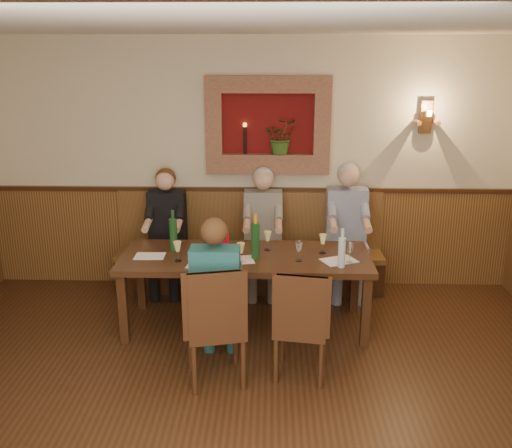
{
  "coord_description": "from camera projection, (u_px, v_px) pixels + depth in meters",
  "views": [
    {
      "loc": [
        0.24,
        -3.3,
        2.65
      ],
      "look_at": [
        0.1,
        1.9,
        1.05
      ],
      "focal_mm": 40.0,
      "sensor_mm": 36.0,
      "label": 1
    }
  ],
  "objects": [
    {
      "name": "person_chair_front",
      "position": [
        217.0,
        307.0,
        4.8
      ],
      "size": [
        0.4,
        0.49,
        1.38
      ],
      "color": "navy",
      "rests_on": "ground"
    },
    {
      "name": "spittoon_bucket",
      "position": [
        218.0,
        244.0,
        5.45
      ],
      "size": [
        0.26,
        0.26,
        0.24
      ],
      "primitive_type": "cylinder",
      "rotation": [
        0.0,
        0.0,
        -0.3
      ],
      "color": "red",
      "rests_on": "dining_table"
    },
    {
      "name": "wine_glass_6",
      "position": [
        299.0,
        251.0,
        5.31
      ],
      "size": [
        0.08,
        0.08,
        0.19
      ],
      "primitive_type": null,
      "color": "white",
      "rests_on": "dining_table"
    },
    {
      "name": "dining_table",
      "position": [
        246.0,
        262.0,
        5.51
      ],
      "size": [
        2.4,
        0.9,
        0.75
      ],
      "color": "#3A2311",
      "rests_on": "ground"
    },
    {
      "name": "wine_glass_7",
      "position": [
        350.0,
        253.0,
        5.27
      ],
      "size": [
        0.08,
        0.08,
        0.19
      ],
      "primitive_type": null,
      "color": "white",
      "rests_on": "dining_table"
    },
    {
      "name": "wine_glass_0",
      "position": [
        178.0,
        251.0,
        5.31
      ],
      "size": [
        0.08,
        0.08,
        0.19
      ],
      "primitive_type": null,
      "color": "#FEF998",
      "rests_on": "dining_table"
    },
    {
      "name": "wall_niche",
      "position": [
        272.0,
        130.0,
        6.22
      ],
      "size": [
        1.36,
        0.3,
        1.06
      ],
      "color": "#5C0D0D",
      "rests_on": "ground"
    },
    {
      "name": "wine_glass_1",
      "position": [
        323.0,
        244.0,
        5.52
      ],
      "size": [
        0.08,
        0.08,
        0.19
      ],
      "primitive_type": null,
      "color": "#FEF998",
      "rests_on": "dining_table"
    },
    {
      "name": "tasting_sheet_d",
      "position": [
        202.0,
        265.0,
        5.23
      ],
      "size": [
        0.3,
        0.23,
        0.0
      ],
      "primitive_type": "cube",
      "rotation": [
        0.0,
        0.0,
        -0.14
      ],
      "color": "white",
      "rests_on": "dining_table"
    },
    {
      "name": "wine_glass_5",
      "position": [
        227.0,
        255.0,
        5.21
      ],
      "size": [
        0.08,
        0.08,
        0.19
      ],
      "primitive_type": null,
      "color": "#FEF998",
      "rests_on": "dining_table"
    },
    {
      "name": "water_bottle",
      "position": [
        342.0,
        251.0,
        5.15
      ],
      "size": [
        0.08,
        0.08,
        0.37
      ],
      "rotation": [
        0.0,
        0.0,
        -0.24
      ],
      "color": "silver",
      "rests_on": "dining_table"
    },
    {
      "name": "person_bench_right",
      "position": [
        346.0,
        242.0,
        6.3
      ],
      "size": [
        0.44,
        0.54,
        1.47
      ],
      "color": "navy",
      "rests_on": "ground"
    },
    {
      "name": "chair_near_left",
      "position": [
        216.0,
        347.0,
        4.69
      ],
      "size": [
        0.55,
        0.55,
        1.04
      ],
      "rotation": [
        0.0,
        0.0,
        0.22
      ],
      "color": "#3A2311",
      "rests_on": "ground"
    },
    {
      "name": "tasting_sheet_b",
      "position": [
        237.0,
        260.0,
        5.35
      ],
      "size": [
        0.36,
        0.28,
        0.0
      ],
      "primitive_type": "cube",
      "rotation": [
        0.0,
        0.0,
        0.2
      ],
      "color": "white",
      "rests_on": "dining_table"
    },
    {
      "name": "person_bench_left",
      "position": [
        167.0,
        243.0,
        6.36
      ],
      "size": [
        0.41,
        0.51,
        1.41
      ],
      "color": "black",
      "rests_on": "ground"
    },
    {
      "name": "wine_bottle_green_a",
      "position": [
        255.0,
        240.0,
        5.36
      ],
      "size": [
        0.1,
        0.1,
        0.44
      ],
      "rotation": [
        0.0,
        0.0,
        -0.31
      ],
      "color": "#19471E",
      "rests_on": "dining_table"
    },
    {
      "name": "wainscoting",
      "position": [
        233.0,
        375.0,
        3.77
      ],
      "size": [
        6.02,
        6.02,
        1.15
      ],
      "color": "#502D16",
      "rests_on": "ground"
    },
    {
      "name": "person_bench_mid",
      "position": [
        263.0,
        243.0,
        6.33
      ],
      "size": [
        0.42,
        0.51,
        1.42
      ],
      "color": "#53504C",
      "rests_on": "ground"
    },
    {
      "name": "wine_bottle_green_b",
      "position": [
        173.0,
        234.0,
        5.58
      ],
      "size": [
        0.09,
        0.09,
        0.41
      ],
      "rotation": [
        0.0,
        0.0,
        -0.26
      ],
      "color": "#19471E",
      "rests_on": "dining_table"
    },
    {
      "name": "tasting_sheet_c",
      "position": [
        339.0,
        260.0,
        5.35
      ],
      "size": [
        0.38,
        0.34,
        0.0
      ],
      "primitive_type": "cube",
      "rotation": [
        0.0,
        0.0,
        0.44
      ],
      "color": "white",
      "rests_on": "dining_table"
    },
    {
      "name": "tasting_sheet_a",
      "position": [
        150.0,
        256.0,
        5.46
      ],
      "size": [
        0.29,
        0.21,
        0.0
      ],
      "primitive_type": "cube",
      "rotation": [
        0.0,
        0.0,
        0.03
      ],
      "color": "white",
      "rests_on": "dining_table"
    },
    {
      "name": "chair_near_right",
      "position": [
        301.0,
        345.0,
        4.77
      ],
      "size": [
        0.49,
        0.49,
        0.97
      ],
      "rotation": [
        0.0,
        0.0,
        -0.16
      ],
      "color": "#3A2311",
      "rests_on": "ground"
    },
    {
      "name": "wall_sconce",
      "position": [
        426.0,
        118.0,
        6.12
      ],
      "size": [
        0.25,
        0.2,
        0.35
      ],
      "color": "#502D16",
      "rests_on": "ground"
    },
    {
      "name": "room_shell",
      "position": [
        230.0,
        183.0,
        3.39
      ],
      "size": [
        6.04,
        6.04,
        2.82
      ],
      "color": "beige",
      "rests_on": "ground"
    },
    {
      "name": "wine_glass_2",
      "position": [
        214.0,
        243.0,
        5.53
      ],
      "size": [
        0.08,
        0.08,
        0.19
      ],
      "primitive_type": null,
      "color": "white",
      "rests_on": "dining_table"
    },
    {
      "name": "bench",
      "position": [
        249.0,
        261.0,
        6.51
      ],
      "size": [
        3.0,
        0.45,
        1.11
      ],
      "color": "#381E0F",
      "rests_on": "ground"
    },
    {
      "name": "wine_glass_4",
      "position": [
        268.0,
        241.0,
        5.61
      ],
      "size": [
        0.08,
        0.08,
        0.19
      ],
      "primitive_type": null,
      "color": "#FEF998",
      "rests_on": "dining_table"
    },
    {
      "name": "wine_glass_3",
      "position": [
        241.0,
        253.0,
        5.27
      ],
      "size": [
        0.08,
        0.08,
        0.19
      ],
      "primitive_type": null,
      "color": "#FEF998",
      "rests_on": "dining_table"
    }
  ]
}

